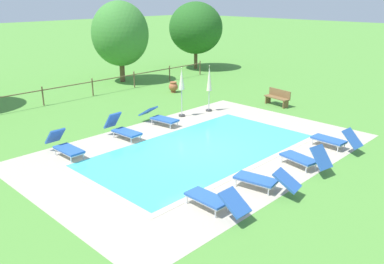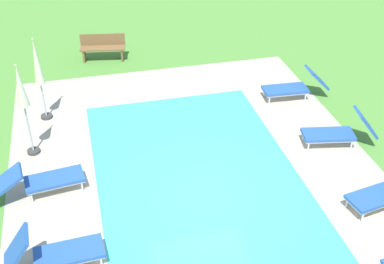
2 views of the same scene
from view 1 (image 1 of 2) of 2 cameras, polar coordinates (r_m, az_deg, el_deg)
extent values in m
plane|color=#518E38|center=(15.74, 1.26, -2.49)|extent=(160.00, 160.00, 0.00)
cube|color=#B2A893|center=(15.73, 1.26, -2.48)|extent=(13.05, 8.72, 0.01)
cube|color=#42CCD6|center=(15.73, 1.26, -2.48)|extent=(9.02, 4.69, 0.01)
cube|color=#C0B59F|center=(17.40, -4.68, -0.39)|extent=(9.50, 0.24, 0.01)
cube|color=#C0B59F|center=(14.30, 8.52, -4.95)|extent=(9.50, 0.24, 0.01)
cube|color=#C0B59F|center=(19.19, 10.74, 1.19)|extent=(0.24, 4.69, 0.01)
cube|color=#C0B59F|center=(13.02, -12.91, -7.73)|extent=(0.24, 4.69, 0.01)
cube|color=#2856A8|center=(18.50, -3.91, 1.82)|extent=(0.76, 1.37, 0.07)
cube|color=#2856A8|center=(19.09, -6.23, 2.96)|extent=(0.69, 0.83, 0.49)
cube|color=silver|center=(18.52, -3.91, 1.65)|extent=(0.73, 1.34, 0.04)
cylinder|color=silver|center=(18.40, -2.08, 1.18)|extent=(0.04, 0.04, 0.28)
cylinder|color=silver|center=(18.03, -3.09, 0.78)|extent=(0.04, 0.04, 0.28)
cylinder|color=silver|center=(19.09, -4.66, 1.78)|extent=(0.04, 0.04, 0.28)
cylinder|color=silver|center=(18.73, -5.69, 1.41)|extent=(0.04, 0.04, 0.28)
cube|color=#2856A8|center=(12.73, 9.00, -6.58)|extent=(0.82, 1.39, 0.07)
cube|color=#2856A8|center=(12.29, 13.32, -6.70)|extent=(0.72, 0.85, 0.50)
cube|color=silver|center=(12.75, 8.99, -6.80)|extent=(0.79, 1.35, 0.04)
cylinder|color=silver|center=(12.81, 6.22, -7.14)|extent=(0.04, 0.04, 0.28)
cylinder|color=silver|center=(13.22, 7.27, -6.32)|extent=(0.04, 0.04, 0.28)
cylinder|color=silver|center=(12.40, 10.77, -8.31)|extent=(0.04, 0.04, 0.28)
cylinder|color=silver|center=(12.82, 11.70, -7.42)|extent=(0.04, 0.04, 0.28)
cube|color=#2856A8|center=(14.61, 14.89, -3.56)|extent=(0.82, 1.39, 0.07)
cube|color=#2856A8|center=(13.98, 17.85, -3.44)|extent=(0.70, 0.68, 0.70)
cube|color=silver|center=(14.63, 14.87, -3.76)|extent=(0.79, 1.36, 0.04)
cylinder|color=silver|center=(14.83, 12.57, -3.77)|extent=(0.04, 0.04, 0.28)
cylinder|color=silver|center=(15.19, 13.88, -3.32)|extent=(0.04, 0.04, 0.28)
cylinder|color=silver|center=(14.18, 15.86, -5.12)|extent=(0.04, 0.04, 0.28)
cylinder|color=silver|center=(14.56, 17.14, -4.61)|extent=(0.04, 0.04, 0.28)
cube|color=#2856A8|center=(16.95, -9.23, -0.02)|extent=(0.68, 1.34, 0.07)
cube|color=#2856A8|center=(17.51, -11.20, 1.66)|extent=(0.63, 0.58, 0.72)
cube|color=silver|center=(16.96, -9.22, -0.19)|extent=(0.65, 1.31, 0.04)
cylinder|color=silver|center=(16.76, -7.31, -0.77)|extent=(0.04, 0.04, 0.28)
cylinder|color=silver|center=(16.45, -8.62, -1.22)|extent=(0.04, 0.04, 0.28)
cylinder|color=silver|center=(17.56, -9.74, 0.03)|extent=(0.04, 0.04, 0.28)
cylinder|color=silver|center=(17.26, -11.04, -0.39)|extent=(0.04, 0.04, 0.28)
cube|color=#2856A8|center=(15.55, -17.06, -2.38)|extent=(0.62, 1.31, 0.07)
cube|color=#2856A8|center=(16.24, -18.82, -0.53)|extent=(0.61, 0.64, 0.65)
cube|color=silver|center=(15.57, -17.04, -2.57)|extent=(0.58, 1.28, 0.04)
cylinder|color=silver|center=(15.28, -15.13, -3.28)|extent=(0.04, 0.04, 0.28)
cylinder|color=silver|center=(15.05, -16.77, -3.79)|extent=(0.04, 0.04, 0.28)
cylinder|color=silver|center=(16.19, -17.20, -2.22)|extent=(0.04, 0.04, 0.28)
cylinder|color=silver|center=(15.97, -18.78, -2.69)|extent=(0.04, 0.04, 0.28)
cube|color=#2856A8|center=(11.50, 2.14, -9.27)|extent=(0.62, 1.31, 0.07)
cube|color=#2856A8|center=(10.81, 6.07, -9.89)|extent=(0.61, 0.74, 0.53)
cube|color=silver|center=(11.52, 2.14, -9.51)|extent=(0.59, 1.28, 0.04)
cylinder|color=silver|center=(11.76, -0.72, -9.54)|extent=(0.04, 0.04, 0.28)
cylinder|color=silver|center=(12.08, 1.04, -8.72)|extent=(0.04, 0.04, 0.28)
cylinder|color=silver|center=(11.10, 3.33, -11.45)|extent=(0.04, 0.04, 0.28)
cylinder|color=silver|center=(11.43, 5.08, -10.52)|extent=(0.04, 0.04, 0.28)
cube|color=#2856A8|center=(16.78, 18.78, -1.01)|extent=(0.67, 1.33, 0.07)
cube|color=#2856A8|center=(16.29, 21.78, -0.86)|extent=(0.64, 0.68, 0.64)
cube|color=silver|center=(16.80, 18.76, -1.18)|extent=(0.64, 1.30, 0.04)
cylinder|color=silver|center=(16.87, 16.67, -1.30)|extent=(0.04, 0.04, 0.28)
cylinder|color=silver|center=(17.29, 17.56, -0.90)|extent=(0.04, 0.04, 0.28)
cylinder|color=silver|center=(16.39, 19.95, -2.27)|extent=(0.04, 0.04, 0.28)
cylinder|color=silver|center=(16.82, 20.78, -1.83)|extent=(0.04, 0.04, 0.28)
cylinder|color=#383838|center=(20.94, 2.40, 3.09)|extent=(0.32, 0.32, 0.08)
cylinder|color=#B2B5B7|center=(20.80, 2.41, 4.43)|extent=(0.04, 0.04, 1.08)
cone|color=beige|center=(20.54, 2.46, 7.58)|extent=(0.27, 0.27, 1.25)
sphere|color=beige|center=(20.43, 2.48, 9.35)|extent=(0.05, 0.05, 0.05)
cylinder|color=#383838|center=(20.01, -1.44, 2.35)|extent=(0.32, 0.32, 0.08)
cylinder|color=#B2B5B7|center=(19.83, -1.46, 4.14)|extent=(0.04, 0.04, 1.37)
cone|color=beige|center=(19.56, -1.49, 7.55)|extent=(0.29, 0.29, 1.03)
sphere|color=beige|center=(19.46, -1.50, 9.10)|extent=(0.05, 0.05, 0.05)
cube|color=brown|center=(22.35, 11.93, 4.78)|extent=(0.69, 1.55, 0.06)
cube|color=brown|center=(22.44, 12.32, 5.42)|extent=(0.30, 1.49, 0.40)
cube|color=brown|center=(22.00, 13.11, 3.84)|extent=(0.40, 0.13, 0.41)
cube|color=brown|center=(22.82, 10.71, 4.54)|extent=(0.40, 0.13, 0.41)
cylinder|color=#A85B38|center=(25.02, -2.65, 5.72)|extent=(0.31, 0.31, 0.08)
ellipsoid|color=#A85B38|center=(24.95, -2.66, 6.42)|extent=(0.56, 0.56, 0.55)
cylinder|color=#A85B38|center=(24.89, -2.67, 7.03)|extent=(0.42, 0.42, 0.06)
cylinder|color=brown|center=(23.31, -20.38, 4.79)|extent=(0.08, 0.08, 1.05)
cylinder|color=brown|center=(24.75, -13.91, 6.19)|extent=(0.08, 0.08, 1.05)
cylinder|color=brown|center=(26.48, -8.19, 7.36)|extent=(0.08, 0.08, 1.05)
cylinder|color=brown|center=(28.45, -3.19, 8.32)|extent=(0.08, 0.08, 1.05)
cylinder|color=brown|center=(30.61, 1.15, 9.10)|extent=(0.08, 0.08, 1.05)
cube|color=brown|center=(23.92, -17.12, 6.28)|extent=(21.80, 0.05, 0.05)
cylinder|color=brown|center=(28.45, -9.86, 8.68)|extent=(0.34, 0.34, 1.64)
ellipsoid|color=#3D7F33|center=(28.14, -10.15, 13.54)|extent=(3.82, 3.82, 4.28)
cylinder|color=brown|center=(33.15, 0.53, 10.44)|extent=(0.28, 0.28, 1.71)
ellipsoid|color=#235B1E|center=(32.88, 0.54, 14.52)|extent=(4.24, 4.24, 4.03)
camera|label=2|loc=(12.67, -37.83, 22.92)|focal=47.25mm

